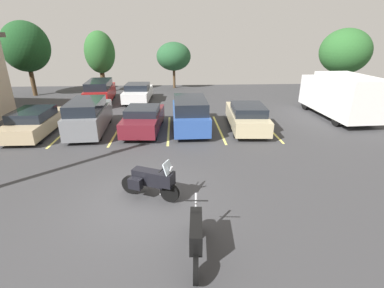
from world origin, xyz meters
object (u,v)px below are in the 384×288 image
Objects in this scene: car_champagne at (247,116)px; motorcycle_touring at (151,180)px; motorcycle_second at (196,235)px; car_far_red at (100,91)px; car_blue at (190,114)px; car_maroon at (144,119)px; car_tan at (35,122)px; car_grey at (89,116)px; box_truck at (340,95)px; car_far_white at (138,93)px.

motorcycle_touring is at bearing -124.62° from car_champagne.
car_champagne is (3.60, 9.80, 0.12)m from motorcycle_second.
motorcycle_touring is 0.42× the size of car_far_red.
car_champagne is 1.01× the size of car_far_red.
car_blue is (1.63, 7.15, 0.25)m from motorcycle_touring.
car_blue is (2.61, 0.13, 0.22)m from car_maroon.
car_far_red is at bearing 76.21° from car_tan.
motorcycle_second is at bearing -49.78° from car_tan.
car_grey reaches higher than car_champagne.
box_truck reaches higher than motorcycle_touring.
car_maroon is 12.47m from box_truck.
motorcycle_second is 12.62m from car_tan.
car_maroon is at bearing -177.15° from car_blue.
car_far_white reaches higher than motorcycle_touring.
car_champagne is (8.87, 0.05, -0.19)m from car_grey.
car_tan is at bearing -173.49° from box_truck.
car_grey reaches higher than car_maroon.
car_far_red is at bearing 144.65° from car_champagne.
car_blue is 8.20m from car_far_white.
car_grey reaches higher than car_tan.
motorcycle_second is 0.51× the size of car_maroon.
car_maroon is 0.92× the size of car_far_red.
car_maroon is at bearing 97.94° from motorcycle_touring.
car_tan is 1.02× the size of car_blue.
motorcycle_second is 0.48× the size of car_blue.
box_truck reaches higher than car_maroon.
motorcycle_touring is 8.61m from car_champagne.
car_far_white is (-1.19, 7.39, 0.01)m from car_maroon.
car_grey is at bearing -179.66° from car_champagne.
box_truck is at bearing 10.81° from car_blue.
car_champagne is at bearing -163.37° from box_truck.
motorcycle_second is at bearing -61.61° from car_grey.
car_blue is 9.70m from car_far_red.
car_maroon is (-2.27, 9.73, 0.09)m from motorcycle_second.
motorcycle_touring is at bearing -81.43° from car_far_white.
car_grey is at bearing 179.82° from car_maroon.
car_blue is at bearing 88.01° from motorcycle_second.
box_truck reaches higher than car_far_red.
car_tan is at bearing 130.22° from motorcycle_second.
motorcycle_touring is 0.89× the size of motorcycle_second.
car_maroon is at bearing -170.86° from box_truck.
car_champagne is (4.89, 7.09, 0.06)m from motorcycle_touring.
box_truck is (18.16, 2.07, 0.82)m from car_tan.
motorcycle_touring is at bearing -45.29° from car_tan.
car_maroon is at bearing -179.40° from car_champagne.
car_far_red is (1.78, 7.23, 0.22)m from car_tan.
car_tan is at bearing -103.79° from car_far_red.
box_truck reaches higher than car_far_white.
car_champagne is at bearing 0.60° from car_maroon.
car_far_white is at bearing 133.94° from car_champagne.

